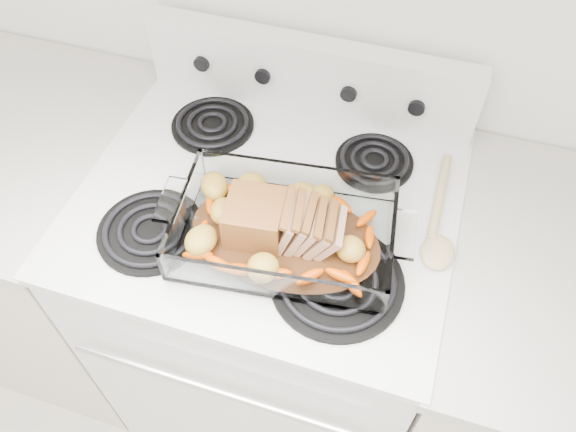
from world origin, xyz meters
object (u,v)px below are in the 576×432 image
(counter_left, at_px, (61,245))
(counter_right, at_px, (523,377))
(electric_range, at_px, (273,303))
(baking_dish, at_px, (285,233))
(pork_roast, at_px, (274,221))

(counter_left, relative_size, counter_right, 1.00)
(electric_range, distance_m, counter_left, 0.67)
(electric_range, bearing_deg, counter_right, -0.10)
(baking_dish, xyz_separation_m, pork_roast, (-0.02, 0.00, 0.03))
(electric_range, distance_m, pork_roast, 0.52)
(baking_dish, height_order, pork_roast, pork_roast)
(baking_dish, bearing_deg, electric_range, 117.28)
(counter_left, distance_m, baking_dish, 0.89)
(counter_left, xyz_separation_m, pork_roast, (0.71, -0.10, 0.53))
(counter_left, distance_m, pork_roast, 0.89)
(electric_range, xyz_separation_m, counter_left, (-0.67, -0.00, -0.02))
(electric_range, xyz_separation_m, baking_dish, (0.07, -0.10, 0.48))
(counter_right, relative_size, baking_dish, 2.29)
(counter_left, bearing_deg, counter_right, 0.00)
(counter_right, height_order, baking_dish, baking_dish)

